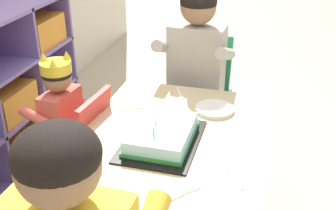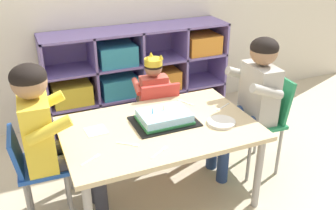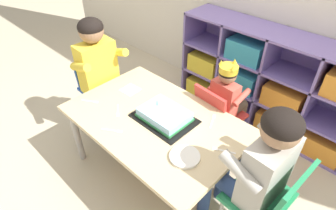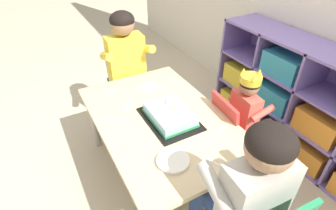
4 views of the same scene
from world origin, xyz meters
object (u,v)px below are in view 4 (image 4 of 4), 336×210
at_px(fork_by_napkin, 220,131).
at_px(child_with_crown, 250,109).
at_px(birthday_cake_on_tray, 170,116).
at_px(activity_table, 161,124).
at_px(classroom_chair_blue, 234,128).
at_px(classroom_chair_adult_side, 127,81).
at_px(fork_scattered_mid_table, 109,91).
at_px(paper_plate_stack, 173,161).
at_px(adult_helper_seated, 128,62).
at_px(fork_near_cake_tray, 115,121).
at_px(fork_near_child_seat, 128,104).
at_px(fork_beside_plate_stack, 217,164).
at_px(guest_at_table_side, 246,187).

bearing_deg(fork_by_napkin, child_with_crown, 173.17).
bearing_deg(birthday_cake_on_tray, activity_table, -140.06).
relative_size(classroom_chair_blue, classroom_chair_adult_side, 0.99).
relative_size(child_with_crown, fork_scattered_mid_table, 6.98).
bearing_deg(birthday_cake_on_tray, fork_scattered_mid_table, -155.83).
bearing_deg(classroom_chair_adult_side, fork_scattered_mid_table, -128.37).
bearing_deg(paper_plate_stack, fork_by_napkin, 101.96).
height_order(adult_helper_seated, fork_by_napkin, adult_helper_seated).
bearing_deg(fork_near_cake_tray, fork_near_child_seat, -78.54).
xyz_separation_m(classroom_chair_blue, fork_near_cake_tray, (-0.28, -0.77, 0.17)).
bearing_deg(fork_near_child_seat, fork_near_cake_tray, 171.62).
distance_m(birthday_cake_on_tray, fork_beside_plate_stack, 0.46).
height_order(activity_table, fork_beside_plate_stack, fork_beside_plate_stack).
distance_m(activity_table, paper_plate_stack, 0.40).
height_order(birthday_cake_on_tray, fork_scattered_mid_table, birthday_cake_on_tray).
distance_m(activity_table, birthday_cake_on_tray, 0.11).
bearing_deg(fork_scattered_mid_table, guest_at_table_side, 161.77).
bearing_deg(activity_table, classroom_chair_blue, 70.58).
height_order(fork_beside_plate_stack, fork_near_cake_tray, same).
xyz_separation_m(paper_plate_stack, fork_by_napkin, (-0.08, 0.38, -0.01)).
xyz_separation_m(activity_table, fork_near_cake_tray, (-0.11, -0.27, 0.06)).
bearing_deg(fork_scattered_mid_table, birthday_cake_on_tray, 174.14).
height_order(guest_at_table_side, birthday_cake_on_tray, guest_at_table_side).
distance_m(guest_at_table_side, fork_scattered_mid_table, 1.23).
distance_m(paper_plate_stack, fork_beside_plate_stack, 0.23).
bearing_deg(fork_beside_plate_stack, child_with_crown, 94.92).
bearing_deg(classroom_chair_adult_side, paper_plate_stack, -96.33).
bearing_deg(fork_near_cake_tray, fork_beside_plate_stack, 177.42).
bearing_deg(fork_by_napkin, fork_scattered_mid_table, -84.14).
bearing_deg(guest_at_table_side, fork_by_napkin, -111.10).
bearing_deg(fork_beside_plate_stack, birthday_cake_on_tray, 158.40).
xyz_separation_m(child_with_crown, fork_scattered_mid_table, (-0.66, -0.81, 0.03)).
xyz_separation_m(paper_plate_stack, fork_near_cake_tray, (-0.48, -0.15, -0.01)).
height_order(child_with_crown, fork_near_cake_tray, child_with_crown).
height_order(child_with_crown, fork_scattered_mid_table, child_with_crown).
relative_size(activity_table, paper_plate_stack, 6.71).
distance_m(child_with_crown, birthday_cake_on_tray, 0.59).
height_order(child_with_crown, fork_by_napkin, child_with_crown).
bearing_deg(fork_near_child_seat, guest_at_table_side, -131.23).
bearing_deg(fork_beside_plate_stack, fork_by_napkin, 113.08).
bearing_deg(adult_helper_seated, guest_at_table_side, -87.32).
bearing_deg(classroom_chair_adult_side, classroom_chair_blue, -62.18).
height_order(activity_table, fork_by_napkin, fork_by_napkin).
bearing_deg(fork_scattered_mid_table, fork_beside_plate_stack, 165.37).
bearing_deg(paper_plate_stack, guest_at_table_side, 27.01).
xyz_separation_m(guest_at_table_side, fork_scattered_mid_table, (-1.20, -0.25, -0.08)).
xyz_separation_m(fork_scattered_mid_table, fork_near_cake_tray, (0.37, -0.08, -0.00)).
height_order(paper_plate_stack, fork_scattered_mid_table, paper_plate_stack).
distance_m(classroom_chair_adult_side, fork_beside_plate_stack, 1.27).
distance_m(activity_table, adult_helper_seated, 0.68).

